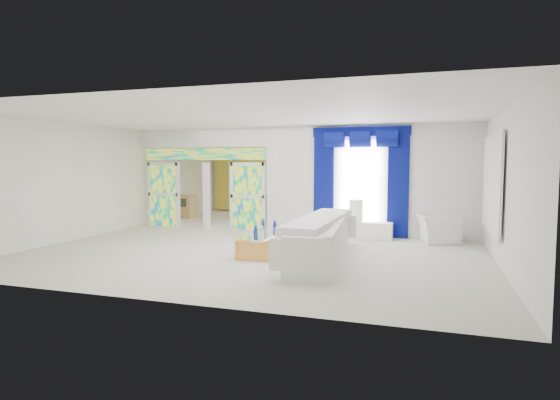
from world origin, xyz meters
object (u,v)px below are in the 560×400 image
(armchair, at_px, (437,229))
(console_table, at_px, (367,230))
(white_sofa, at_px, (321,241))
(grand_piano, at_px, (273,206))
(coffee_table, at_px, (264,243))

(armchair, bearing_deg, console_table, 73.83)
(white_sofa, bearing_deg, console_table, 73.45)
(white_sofa, xyz_separation_m, grand_piano, (-3.18, 6.24, 0.09))
(coffee_table, bearing_deg, white_sofa, -12.53)
(white_sofa, height_order, coffee_table, white_sofa)
(coffee_table, bearing_deg, armchair, 35.64)
(coffee_table, relative_size, grand_piano, 1.02)
(armchair, height_order, grand_piano, grand_piano)
(coffee_table, bearing_deg, console_table, 54.76)
(coffee_table, distance_m, grand_piano, 6.22)
(coffee_table, height_order, grand_piano, grand_piano)
(white_sofa, bearing_deg, coffee_table, 161.44)
(white_sofa, bearing_deg, armchair, 45.68)
(white_sofa, bearing_deg, grand_piano, 110.95)
(white_sofa, distance_m, console_table, 3.05)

